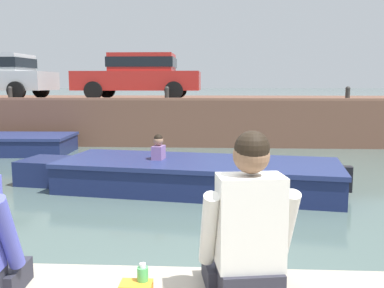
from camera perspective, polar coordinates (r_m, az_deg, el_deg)
The scene contains 10 objects.
ground_plane at distance 8.30m, azimuth 0.88°, elevation -5.99°, with size 400.00×400.00×0.00m, color #4C605B.
far_quay_wall at distance 16.44m, azimuth 2.01°, elevation 3.61°, with size 60.00×6.00×1.49m, color brown.
far_wall_coping at distance 13.52m, azimuth 1.79°, elevation 5.99°, with size 60.00×0.24×0.08m, color brown.
motorboat_passing at distance 8.18m, azimuth -0.99°, elevation -4.13°, with size 6.40×2.67×1.06m.
car_left_inner_red at distance 15.06m, azimuth -6.97°, elevation 9.22°, with size 4.29×1.96×1.54m.
mooring_bollard_west at distance 15.18m, azimuth -23.08°, elevation 6.33°, with size 0.15×0.15×0.45m.
mooring_bollard_mid at distance 13.73m, azimuth -3.37°, elevation 6.84°, with size 0.15×0.15×0.45m.
mooring_bollard_east at distance 14.25m, azimuth 20.05°, elevation 6.42°, with size 0.15×0.15×0.45m.
person_seated_right at distance 2.47m, azimuth 7.46°, elevation -11.91°, with size 0.57×0.57×0.96m.
bottle_drink at distance 2.57m, azimuth -6.57°, elevation -17.79°, with size 0.06×0.06×0.20m.
Camera 1 is at (0.31, -2.70, 2.01)m, focal length 40.00 mm.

